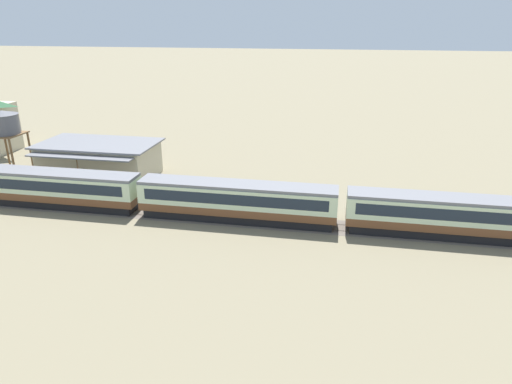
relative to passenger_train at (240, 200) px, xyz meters
The scene contains 5 objects.
ground_plane 24.78m from the passenger_train, ahead, with size 600.00×600.00×0.00m, color #7A7056.
passenger_train is the anchor object (origin of this frame).
railway_track 5.45m from the passenger_train, behind, with size 164.22×3.60×0.04m.
station_building 23.26m from the passenger_train, 153.96° to the left, with size 15.10×9.53×4.58m.
water_tower 34.93m from the passenger_train, 164.39° to the left, with size 4.09×4.09×8.47m.
Camera 1 is at (-15.03, -41.83, 19.30)m, focal length 32.00 mm.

